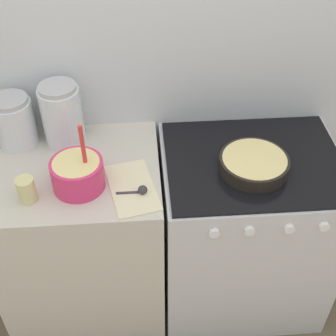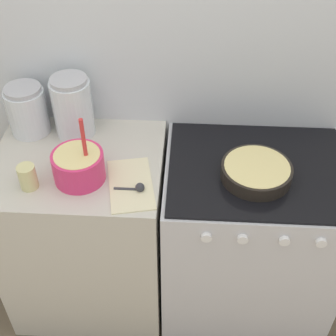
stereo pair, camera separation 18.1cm
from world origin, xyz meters
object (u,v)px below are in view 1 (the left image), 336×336
at_px(stove, 243,231).
at_px(mixing_bowl, 78,173).
at_px(storage_jar_middle, 62,118).
at_px(tin_can, 26,190).
at_px(storage_jar_left, 15,124).
at_px(baking_pan, 254,164).

distance_m(stove, mixing_bowl, 0.88).
bearing_deg(storage_jar_middle, tin_can, -106.78).
height_order(stove, storage_jar_left, storage_jar_left).
bearing_deg(stove, baking_pan, -108.56).
distance_m(stove, baking_pan, 0.48).
bearing_deg(baking_pan, stove, 71.44).
height_order(stove, storage_jar_middle, storage_jar_middle).
bearing_deg(storage_jar_left, baking_pan, -14.61).
bearing_deg(baking_pan, mixing_bowl, -176.39).
bearing_deg(tin_can, baking_pan, 6.82).
bearing_deg(baking_pan, storage_jar_left, 165.39).
distance_m(storage_jar_left, tin_can, 0.37).
height_order(storage_jar_middle, tin_can, storage_jar_middle).
xyz_separation_m(mixing_bowl, tin_can, (-0.18, -0.06, -0.02)).
relative_size(storage_jar_left, storage_jar_middle, 0.81).
xyz_separation_m(mixing_bowl, storage_jar_left, (-0.28, 0.30, 0.03)).
bearing_deg(storage_jar_middle, baking_pan, -18.20).
height_order(storage_jar_left, tin_can, storage_jar_left).
xyz_separation_m(baking_pan, tin_can, (-0.87, -0.10, 0.02)).
height_order(mixing_bowl, storage_jar_middle, mixing_bowl).
xyz_separation_m(mixing_bowl, baking_pan, (0.69, 0.04, -0.04)).
height_order(mixing_bowl, tin_can, mixing_bowl).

